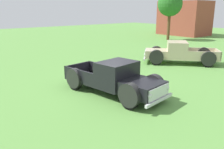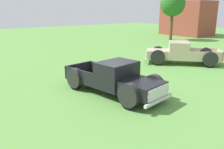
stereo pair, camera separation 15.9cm
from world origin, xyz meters
name	(u,v)px [view 1 (the left image)]	position (x,y,z in m)	size (l,w,h in m)	color
ground_plane	(110,87)	(0.00, 0.00, 0.00)	(80.00, 80.00, 0.00)	#5B9342
pickup_truck_foreground	(118,80)	(1.16, -0.43, 0.73)	(5.23, 2.58, 1.53)	black
pickup_truck_behind_left	(176,53)	(-1.23, 6.92, 0.74)	(4.97, 4.67, 1.55)	#C6B793
oak_tree_east	(170,4)	(-10.03, 17.12, 4.27)	(2.96, 2.96, 5.79)	brown
brick_pavilion	(184,18)	(-12.38, 23.58, 2.41)	(6.67, 4.51, 4.82)	brown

